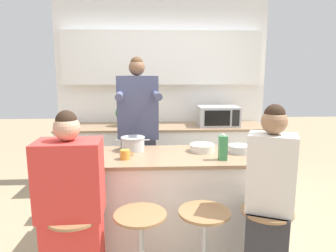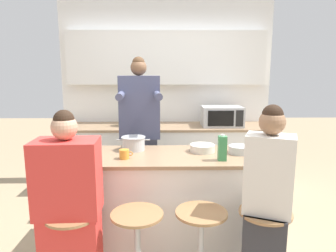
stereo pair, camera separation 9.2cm
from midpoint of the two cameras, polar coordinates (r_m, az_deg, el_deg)
name	(u,v)px [view 2 (the right image)]	position (r m, az deg, el deg)	size (l,w,h in m)	color
ground_plane	(168,245)	(3.07, 0.94, -21.73)	(16.00, 16.00, 0.00)	tan
wall_back	(166,78)	(4.45, 0.26, 9.16)	(3.07, 0.22, 2.70)	white
back_counter	(167,156)	(4.29, 0.33, -5.76)	(2.85, 0.68, 0.89)	white
kitchen_island	(168,201)	(2.86, 0.97, -14.02)	(1.74, 0.69, 0.89)	black
bar_stool_leftmost	(74,251)	(2.43, -16.40, -21.83)	(0.38, 0.38, 0.64)	#997047
bar_stool_center_left	(138,250)	(2.37, -4.60, -22.41)	(0.38, 0.38, 0.64)	#997047
bar_stool_center_right	(201,247)	(2.40, 7.41, -21.97)	(0.38, 0.38, 0.64)	#997047
bar_stool_rightmost	(263,247)	(2.50, 18.76, -21.06)	(0.38, 0.38, 0.64)	#997047
person_cooking	(140,141)	(3.29, -4.59, -2.88)	(0.48, 0.62, 1.79)	#383842
person_wrapped_blanket	(70,212)	(2.31, -17.12, -15.35)	(0.45, 0.31, 1.38)	red
person_seated_near	(267,210)	(2.35, 19.38, -14.83)	(0.39, 0.36, 1.41)	#333338
cooking_pot	(133,143)	(2.86, -5.69, -3.31)	(0.32, 0.23, 0.13)	#B7BABC
fruit_bowl	(240,150)	(2.83, 14.43, -4.37)	(0.21, 0.21, 0.07)	#B7BABC
mixing_bowl_steel	(202,148)	(2.82, 7.49, -4.19)	(0.23, 0.23, 0.07)	silver
coffee_cup_near	(124,154)	(2.59, -7.31, -5.34)	(0.12, 0.08, 0.08)	orange
juice_carton	(222,148)	(2.56, 11.32, -4.16)	(0.07, 0.07, 0.22)	#38844C
microwave	(222,116)	(4.21, 10.85, 1.81)	(0.55, 0.38, 0.27)	#B2B5B7
potted_plant	(128,114)	(4.18, -7.08, 2.34)	(0.23, 0.23, 0.30)	#93563D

